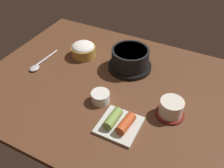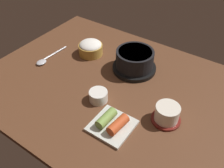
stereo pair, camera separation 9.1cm
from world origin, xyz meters
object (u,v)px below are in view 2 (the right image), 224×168
stone_pot (135,61)px  tea_cup_with_saucer (167,114)px  kimchi_plate (112,123)px  spoon (45,60)px  banchan_cup_center (98,96)px  rice_bowl (91,48)px

stone_pot → tea_cup_with_saucer: bearing=-38.0°
stone_pot → kimchi_plate: size_ratio=1.39×
spoon → stone_pot: bearing=25.6°
banchan_cup_center → tea_cup_with_saucer: bearing=11.9°
kimchi_plate → spoon: (-44.65, 13.49, -0.96)cm
stone_pot → rice_bowl: (-21.91, -1.28, -1.14)cm
spoon → kimchi_plate: bearing=-16.8°
spoon → tea_cup_with_saucer: bearing=-1.1°
banchan_cup_center → kimchi_plate: 13.22cm
kimchi_plate → spoon: 46.65cm
rice_bowl → tea_cup_with_saucer: bearing=-20.3°
banchan_cup_center → spoon: banchan_cup_center is taller
rice_bowl → tea_cup_with_saucer: (44.76, -16.57, -0.19)cm
stone_pot → rice_bowl: stone_pot is taller
banchan_cup_center → kimchi_plate: (10.99, -7.33, -0.54)cm
tea_cup_with_saucer → banchan_cup_center: tea_cup_with_saucer is taller
rice_bowl → spoon: size_ratio=0.61×
stone_pot → rice_bowl: size_ratio=1.68×
rice_bowl → kimchi_plate: rice_bowl is taller
stone_pot → tea_cup_with_saucer: (22.84, -17.85, -1.33)cm
banchan_cup_center → rice_bowl: bearing=133.6°
stone_pot → banchan_cup_center: bearing=-93.2°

